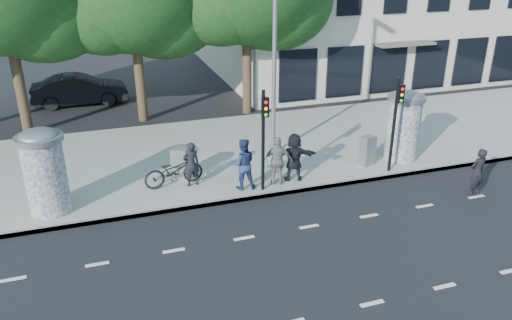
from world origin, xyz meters
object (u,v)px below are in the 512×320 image
object	(u,v)px
ped_b	(191,164)
car_mid	(80,90)
ad_column_right	(404,124)
traffic_pole_near	(264,131)
ped_e	(278,161)
cabinet_left	(179,163)
ped_c	(243,164)
ped_f	(294,157)
ad_column_left	(45,170)
traffic_pole_far	(396,116)
man_road	(477,172)
bicycle	(174,171)
cabinet_right	(367,151)
street_lamp	(275,32)

from	to	relation	value
ped_b	car_mid	xyz separation A→B (m)	(-3.49, 11.40, -0.15)
ad_column_right	traffic_pole_near	xyz separation A→B (m)	(-5.80, -0.91, 0.69)
ped_e	cabinet_left	distance (m)	3.40
ped_c	car_mid	world-z (taller)	ped_c
ped_b	ped_f	size ratio (longest dim) A/B	0.92
ad_column_left	traffic_pole_far	world-z (taller)	traffic_pole_far
ped_f	man_road	size ratio (longest dim) A/B	1.03
ped_f	car_mid	world-z (taller)	ped_f
cabinet_left	ped_e	bearing A→B (deg)	-5.72
ad_column_right	bicycle	xyz separation A→B (m)	(-8.53, 0.39, -0.86)
ped_f	cabinet_right	bearing A→B (deg)	-158.80
ad_column_right	man_road	size ratio (longest dim) A/B	1.61
ped_b	cabinet_left	world-z (taller)	ped_b
traffic_pole_far	ped_e	distance (m)	4.39
ped_b	car_mid	bearing A→B (deg)	-81.15
street_lamp	cabinet_right	distance (m)	5.42
traffic_pole_near	ad_column_right	bearing A→B (deg)	8.89
ped_b	ped_e	world-z (taller)	ped_e
ped_f	cabinet_right	xyz separation A→B (m)	(3.05, 0.35, -0.29)
ad_column_left	traffic_pole_far	size ratio (longest dim) A/B	0.78
ad_column_right	traffic_pole_near	bearing A→B (deg)	-171.11
man_road	cabinet_right	distance (m)	3.81
ad_column_right	traffic_pole_far	xyz separation A→B (m)	(-1.00, -0.91, 0.69)
street_lamp	ped_f	bearing A→B (deg)	-93.60
traffic_pole_near	cabinet_left	distance (m)	3.38
ad_column_left	cabinet_right	xyz separation A→B (m)	(10.90, 0.08, -0.84)
ped_f	bicycle	world-z (taller)	ped_f
man_road	ped_b	bearing A→B (deg)	-26.27
traffic_pole_far	cabinet_left	xyz separation A→B (m)	(-7.25, 1.76, -1.52)
ad_column_right	street_lamp	distance (m)	5.81
ped_c	car_mid	distance (m)	13.16
traffic_pole_near	cabinet_left	bearing A→B (deg)	144.29
ad_column_right	ped_e	bearing A→B (deg)	-173.24
traffic_pole_near	street_lamp	xyz separation A→B (m)	(1.40, 2.84, 2.56)
ped_c	ped_f	distance (m)	1.84
ped_e	man_road	xyz separation A→B (m)	(6.00, -2.53, -0.18)
man_road	cabinet_left	distance (m)	9.90
ped_b	cabinet_left	size ratio (longest dim) A/B	1.37
ped_f	cabinet_left	bearing A→B (deg)	-4.94
bicycle	cabinet_left	distance (m)	0.54
ped_e	ad_column_right	bearing A→B (deg)	-159.36
traffic_pole_far	street_lamp	bearing A→B (deg)	140.12
ped_b	ped_f	bearing A→B (deg)	160.80
car_mid	man_road	bearing A→B (deg)	-140.23
traffic_pole_near	ped_b	xyz separation A→B (m)	(-2.16, 1.11, -1.30)
ped_c	ped_e	bearing A→B (deg)	-174.28
ad_column_right	car_mid	world-z (taller)	ad_column_right
cabinet_left	cabinet_right	bearing A→B (deg)	11.80
traffic_pole_near	ped_c	world-z (taller)	traffic_pole_near
ped_e	man_road	distance (m)	6.51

